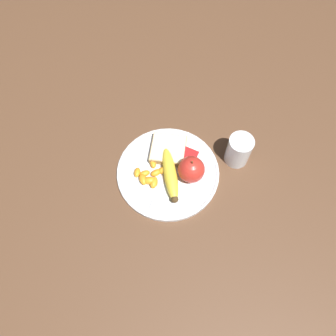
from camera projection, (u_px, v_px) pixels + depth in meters
name	position (u px, v px, depth m)	size (l,w,h in m)	color
ground_plane	(168.00, 173.00, 0.89)	(3.00, 3.00, 0.00)	brown
plate	(168.00, 172.00, 0.88)	(0.28, 0.28, 0.01)	silver
juice_glass	(238.00, 151.00, 0.87)	(0.07, 0.07, 0.09)	silver
apple	(191.00, 169.00, 0.84)	(0.07, 0.07, 0.08)	red
banana	(170.00, 175.00, 0.86)	(0.12, 0.15, 0.03)	yellow
bread_slice	(168.00, 149.00, 0.90)	(0.12, 0.11, 0.02)	tan
fork	(164.00, 171.00, 0.88)	(0.04, 0.19, 0.00)	silver
jam_packet	(189.00, 156.00, 0.89)	(0.05, 0.04, 0.02)	silver
orange_segment_0	(164.00, 170.00, 0.87)	(0.04, 0.04, 0.02)	orange
orange_segment_1	(143.00, 179.00, 0.86)	(0.04, 0.04, 0.02)	orange
orange_segment_2	(145.00, 173.00, 0.87)	(0.03, 0.03, 0.02)	orange
orange_segment_3	(153.00, 164.00, 0.88)	(0.03, 0.03, 0.01)	orange
orange_segment_4	(150.00, 181.00, 0.86)	(0.04, 0.03, 0.02)	orange
orange_segment_5	(137.00, 172.00, 0.87)	(0.02, 0.03, 0.02)	orange
orange_segment_6	(154.00, 182.00, 0.85)	(0.03, 0.04, 0.02)	orange
orange_segment_7	(156.00, 173.00, 0.87)	(0.03, 0.03, 0.02)	orange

